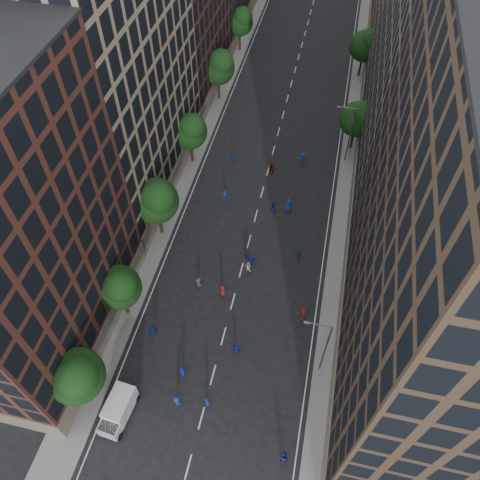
% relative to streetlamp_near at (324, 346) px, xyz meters
% --- Properties ---
extents(ground, '(240.00, 240.00, 0.00)m').
position_rel_streetlamp_near_xyz_m(ground, '(-10.37, 28.00, -5.17)').
color(ground, black).
rests_on(ground, ground).
extents(sidewalk_left, '(4.00, 105.00, 0.15)m').
position_rel_streetlamp_near_xyz_m(sidewalk_left, '(-22.37, 35.50, -5.09)').
color(sidewalk_left, slate).
rests_on(sidewalk_left, ground).
extents(sidewalk_right, '(4.00, 105.00, 0.15)m').
position_rel_streetlamp_near_xyz_m(sidewalk_right, '(1.63, 35.50, -5.09)').
color(sidewalk_right, slate).
rests_on(sidewalk_right, ground).
extents(bldg_left_b, '(14.00, 26.00, 34.00)m').
position_rel_streetlamp_near_xyz_m(bldg_left_b, '(-29.37, 23.00, 11.83)').
color(bldg_left_b, '#978063').
rests_on(bldg_left_b, ground).
extents(bldg_left_c, '(14.00, 20.00, 28.00)m').
position_rel_streetlamp_near_xyz_m(bldg_left_c, '(-29.37, 46.00, 8.83)').
color(bldg_left_c, '#4E261D').
rests_on(bldg_left_c, ground).
extents(bldg_right_a, '(14.00, 30.00, 36.00)m').
position_rel_streetlamp_near_xyz_m(bldg_right_a, '(8.63, 3.00, 12.83)').
color(bldg_right_a, '#453425').
rests_on(bldg_right_a, ground).
extents(bldg_right_b, '(14.00, 28.00, 33.00)m').
position_rel_streetlamp_near_xyz_m(bldg_right_b, '(8.63, 32.00, 11.33)').
color(bldg_right_b, '#5E584D').
rests_on(bldg_right_b, ground).
extents(tree_left_0, '(5.20, 5.20, 8.83)m').
position_rel_streetlamp_near_xyz_m(tree_left_0, '(-21.38, -8.15, 0.79)').
color(tree_left_0, black).
rests_on(tree_left_0, ground).
extents(tree_left_1, '(4.80, 4.80, 8.21)m').
position_rel_streetlamp_near_xyz_m(tree_left_1, '(-21.39, 1.86, 0.38)').
color(tree_left_1, black).
rests_on(tree_left_1, ground).
extents(tree_left_2, '(5.60, 5.60, 9.45)m').
position_rel_streetlamp_near_xyz_m(tree_left_2, '(-21.36, 13.83, 1.19)').
color(tree_left_2, black).
rests_on(tree_left_2, ground).
extents(tree_left_3, '(5.00, 5.00, 8.58)m').
position_rel_streetlamp_near_xyz_m(tree_left_3, '(-21.38, 27.85, 0.65)').
color(tree_left_3, black).
rests_on(tree_left_3, ground).
extents(tree_left_4, '(5.40, 5.40, 9.08)m').
position_rel_streetlamp_near_xyz_m(tree_left_4, '(-21.37, 43.84, 0.93)').
color(tree_left_4, black).
rests_on(tree_left_4, ground).
extents(tree_left_5, '(4.80, 4.80, 8.33)m').
position_rel_streetlamp_near_xyz_m(tree_left_5, '(-21.39, 59.86, 0.51)').
color(tree_left_5, black).
rests_on(tree_left_5, ground).
extents(tree_right_a, '(5.00, 5.00, 8.39)m').
position_rel_streetlamp_near_xyz_m(tree_right_a, '(1.02, 35.85, 0.46)').
color(tree_right_a, black).
rests_on(tree_right_a, ground).
extents(tree_right_b, '(5.20, 5.20, 8.83)m').
position_rel_streetlamp_near_xyz_m(tree_right_b, '(1.02, 55.85, 0.79)').
color(tree_right_b, black).
rests_on(tree_right_b, ground).
extents(streetlamp_near, '(2.64, 0.22, 9.06)m').
position_rel_streetlamp_near_xyz_m(streetlamp_near, '(0.00, 0.00, 0.00)').
color(streetlamp_near, '#595B60').
rests_on(streetlamp_near, ground).
extents(streetlamp_far, '(2.64, 0.22, 9.06)m').
position_rel_streetlamp_near_xyz_m(streetlamp_far, '(0.00, 33.00, 0.00)').
color(streetlamp_far, '#595B60').
rests_on(streetlamp_far, ground).
extents(cargo_van, '(2.63, 4.89, 2.51)m').
position_rel_streetlamp_near_xyz_m(cargo_van, '(-18.16, -8.89, -3.85)').
color(cargo_van, white).
rests_on(cargo_van, ground).
extents(skater_0, '(0.80, 0.54, 1.59)m').
position_rel_streetlamp_near_xyz_m(skater_0, '(-13.41, -3.64, -4.37)').
color(skater_0, '#11178E').
rests_on(skater_0, ground).
extents(skater_1, '(0.77, 0.64, 1.81)m').
position_rel_streetlamp_near_xyz_m(skater_1, '(-10.09, -6.24, -4.26)').
color(skater_1, navy).
rests_on(skater_1, ground).
extents(skater_2, '(0.93, 0.78, 1.74)m').
position_rel_streetlamp_near_xyz_m(skater_2, '(-2.04, -9.47, -4.30)').
color(skater_2, navy).
rests_on(skater_2, ground).
extents(skater_3, '(1.25, 0.97, 1.71)m').
position_rel_streetlamp_near_xyz_m(skater_3, '(-12.96, -6.77, -4.31)').
color(skater_3, '#122F99').
rests_on(skater_3, ground).
extents(skater_4, '(1.08, 0.60, 1.75)m').
position_rel_streetlamp_near_xyz_m(skater_4, '(-17.77, -0.02, -4.29)').
color(skater_4, '#152DAC').
rests_on(skater_4, ground).
extents(skater_5, '(1.47, 0.76, 1.52)m').
position_rel_streetlamp_near_xyz_m(skater_5, '(-8.55, -0.13, -4.41)').
color(skater_5, '#1623B8').
rests_on(skater_5, ground).
extents(skater_6, '(0.94, 0.80, 1.63)m').
position_rel_streetlamp_near_xyz_m(skater_6, '(-11.71, 6.66, -4.35)').
color(skater_6, maroon).
rests_on(skater_6, ground).
extents(skater_7, '(0.75, 0.61, 1.77)m').
position_rel_streetlamp_near_xyz_m(skater_7, '(-2.25, 5.73, -4.28)').
color(skater_7, maroon).
rests_on(skater_7, ground).
extents(skater_8, '(0.90, 0.77, 1.60)m').
position_rel_streetlamp_near_xyz_m(skater_8, '(-9.54, 10.62, -4.37)').
color(skater_8, silver).
rests_on(skater_8, ground).
extents(skater_9, '(1.14, 0.91, 1.55)m').
position_rel_streetlamp_near_xyz_m(skater_9, '(-14.70, 7.09, -4.40)').
color(skater_9, '#46454B').
rests_on(skater_9, ground).
extents(skater_10, '(0.98, 0.49, 1.61)m').
position_rel_streetlamp_near_xyz_m(skater_10, '(-4.01, 13.77, -4.37)').
color(skater_10, '#1E663D').
rests_on(skater_10, ground).
extents(skater_11, '(1.61, 0.68, 1.69)m').
position_rel_streetlamp_near_xyz_m(skater_11, '(-9.49, 11.63, -4.33)').
color(skater_11, '#142FA3').
rests_on(skater_11, ground).
extents(skater_12, '(1.02, 0.76, 1.88)m').
position_rel_streetlamp_near_xyz_m(skater_12, '(-6.35, 21.48, -4.23)').
color(skater_12, '#164EB3').
rests_on(skater_12, ground).
extents(skater_13, '(0.73, 0.58, 1.74)m').
position_rel_streetlamp_near_xyz_m(skater_13, '(-15.09, 21.53, -4.30)').
color(skater_13, '#1433A6').
rests_on(skater_13, ground).
extents(skater_14, '(1.01, 0.88, 1.76)m').
position_rel_streetlamp_near_xyz_m(skater_14, '(-8.33, 20.51, -4.29)').
color(skater_14, '#111592').
rests_on(skater_14, ground).
extents(skater_15, '(1.28, 0.92, 1.79)m').
position_rel_streetlamp_near_xyz_m(skater_15, '(-5.76, 31.06, -4.27)').
color(skater_15, '#162EB3').
rests_on(skater_15, ground).
extents(skater_16, '(0.96, 0.48, 1.58)m').
position_rel_streetlamp_near_xyz_m(skater_16, '(-15.59, 28.94, -4.38)').
color(skater_16, navy).
rests_on(skater_16, ground).
extents(skater_17, '(1.68, 0.82, 1.74)m').
position_rel_streetlamp_near_xyz_m(skater_17, '(-9.88, 28.28, -4.30)').
color(skater_17, maroon).
rests_on(skater_17, ground).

